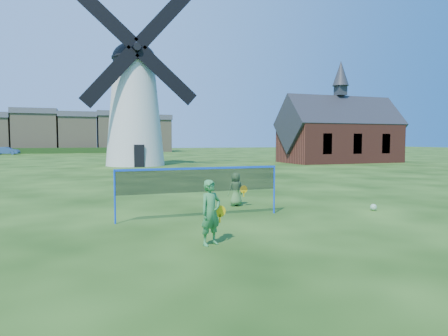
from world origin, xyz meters
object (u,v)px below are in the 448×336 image
windmill (135,104)px  play_ball (373,207)px  badminton_net (200,181)px  player_boy (236,189)px  player_girl (211,213)px  chapel (340,134)px  car_right (7,151)px

windmill → play_ball: 28.08m
windmill → play_ball: bearing=-80.6°
windmill → play_ball: windmill is taller
badminton_net → play_ball: size_ratio=22.95×
badminton_net → player_boy: size_ratio=4.18×
player_girl → windmill: bearing=63.5°
chapel → badminton_net: 33.45m
play_ball → car_right: bearing=108.4°
chapel → player_boy: bearing=-132.3°
chapel → player_boy: size_ratio=10.50×
chapel → player_girl: bearing=-130.1°
player_girl → play_ball: 6.95m
windmill → car_right: size_ratio=4.13×
chapel → player_girl: size_ratio=8.57×
windmill → chapel: size_ratio=1.25×
badminton_net → player_boy: 2.61m
badminton_net → car_right: 63.77m
windmill → player_girl: bearing=-93.9°
player_boy → badminton_net: bearing=34.4°
chapel → play_ball: bearing=-123.6°
player_girl → player_boy: bearing=40.1°
windmill → player_boy: (0.48, -24.68, -5.09)m
badminton_net → player_girl: 3.16m
player_boy → windmill: bearing=-98.0°
player_girl → car_right: bearing=79.8°
chapel → car_right: bearing=135.1°
chapel → player_boy: 30.95m
badminton_net → player_girl: badminton_net is taller
chapel → badminton_net: chapel is taller
play_ball → player_girl: bearing=-160.0°
chapel → car_right: chapel is taller
play_ball → chapel: bearing=56.4°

